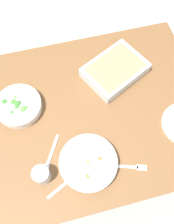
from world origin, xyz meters
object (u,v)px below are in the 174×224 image
Objects in this scene: fork_on_table at (130,167)px; stew_bowl at (88,163)px; drink_cup at (42,175)px; spoon_spare at (50,158)px; spoon_by_broccoli at (1,110)px; spoon_by_stew at (69,180)px; baking_dish at (115,70)px; broccoli_bowl at (18,106)px.

stew_bowl is at bearing -17.97° from fork_on_table.
drink_cup reaches higher than spoon_spare.
spoon_by_broccoli is at bearing -45.97° from stew_bowl.
spoon_by_stew is 0.13m from spoon_spare.
drink_cup is 0.39m from spoon_by_broccoli.
fork_on_table is (-0.38, 0.05, -0.04)m from drink_cup.
broccoli_bowl is at bearing 9.04° from baking_dish.
spoon_by_broccoli and spoon_spare have the same top height.
broccoli_bowl is 1.39× the size of spoon_spare.
drink_cup reaches higher than broccoli_bowl.
baking_dish is (-0.25, -0.43, 0.00)m from stew_bowl.
drink_cup is at bearing -22.62° from spoon_by_stew.
spoon_by_stew is 0.27m from fork_on_table.
baking_dish reaches higher than spoon_by_stew.
baking_dish is 2.21× the size of spoon_by_stew.
stew_bowl is 1.52× the size of spoon_by_stew.
fork_on_table is (-0.27, 0.01, -0.00)m from spoon_by_stew.
stew_bowl is 1.56× the size of spoon_spare.
drink_cup is 0.09m from spoon_spare.
spoon_by_stew is 0.48m from spoon_by_broccoli.
baking_dish is 2.11× the size of fork_on_table.
spoon_by_broccoli is at bearing -58.46° from spoon_by_stew.
baking_dish is at bearing -173.26° from spoon_by_broccoli.
broccoli_bowl is 1.35× the size of spoon_by_stew.
baking_dish is 0.49m from fork_on_table.
fork_on_table is at bearing 141.44° from spoon_by_broccoli.
broccoli_bowl is at bearing 173.44° from spoon_by_broccoli.
drink_cup is (0.20, 0.00, 0.01)m from stew_bowl.
fork_on_table is (0.08, 0.49, -0.03)m from baking_dish.
drink_cup reaches higher than fork_on_table.
spoon_by_broccoli is at bearing -68.23° from drink_cup.
baking_dish reaches higher than spoon_spare.
spoon_by_stew is at bearing 118.60° from spoon_spare.
spoon_by_broccoli is (0.25, -0.41, 0.00)m from spoon_by_stew.
fork_on_table is (-0.43, 0.40, -0.03)m from broccoli_bowl.
drink_cup is at bearing 43.67° from baking_dish.
broccoli_bowl reaches higher than fork_on_table.
stew_bowl is 0.20m from drink_cup.
broccoli_bowl is 0.59m from fork_on_table.
spoon_spare is at bearing -61.40° from spoon_by_stew.
drink_cup is at bearing 111.77° from spoon_by_broccoli.
spoon_by_broccoli is (0.35, -0.36, -0.03)m from stew_bowl.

